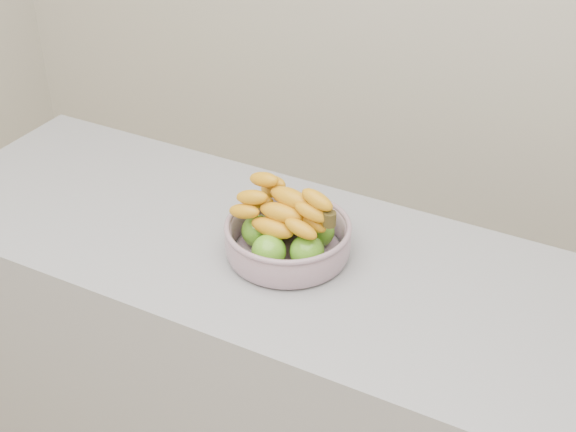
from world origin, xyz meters
name	(u,v)px	position (x,y,z in m)	size (l,w,h in m)	color
counter	(323,415)	(0.00, 0.76, 0.45)	(2.00, 0.60, 0.90)	gray
fruit_bowl	(288,234)	(-0.10, 0.76, 0.95)	(0.27, 0.27, 0.17)	#A8BACA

